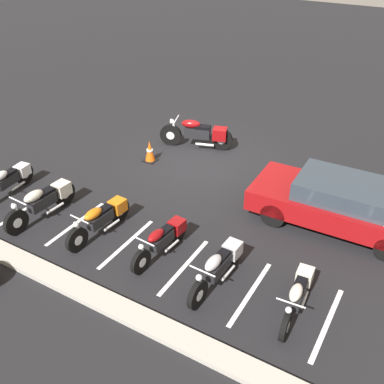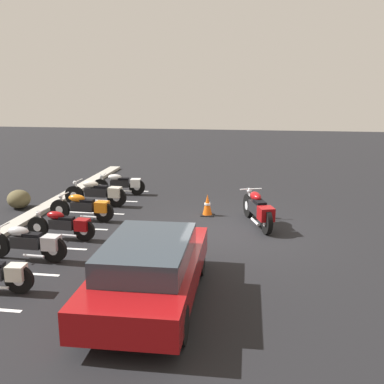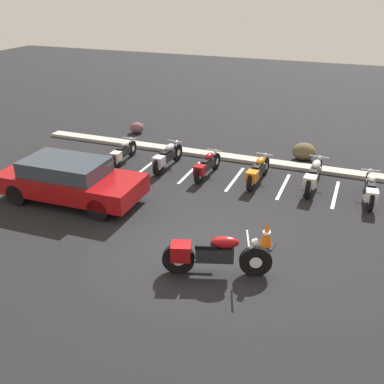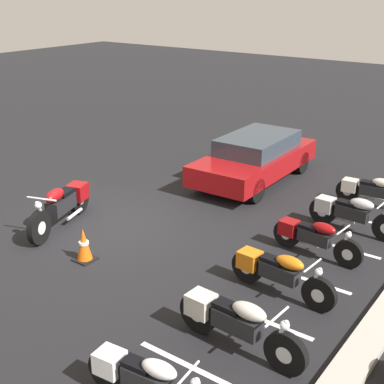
{
  "view_description": "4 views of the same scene",
  "coord_description": "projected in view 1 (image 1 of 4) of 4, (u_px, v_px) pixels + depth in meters",
  "views": [
    {
      "loc": [
        -6.06,
        11.04,
        6.85
      ],
      "look_at": [
        -1.05,
        2.5,
        0.54
      ],
      "focal_mm": 42.0,
      "sensor_mm": 36.0,
      "label": 1
    },
    {
      "loc": [
        -12.31,
        -0.73,
        4.08
      ],
      "look_at": [
        0.89,
        1.24,
        0.89
      ],
      "focal_mm": 42.0,
      "sensor_mm": 36.0,
      "label": 2
    },
    {
      "loc": [
        3.26,
        -8.78,
        6.01
      ],
      "look_at": [
        -0.65,
        1.17,
        0.97
      ],
      "focal_mm": 42.0,
      "sensor_mm": 36.0,
      "label": 3
    },
    {
      "loc": [
        7.87,
        8.13,
        5.15
      ],
      "look_at": [
        -0.56,
        1.99,
        1.08
      ],
      "focal_mm": 50.0,
      "sensor_mm": 36.0,
      "label": 4
    }
  ],
  "objects": [
    {
      "name": "stall_line_4",
      "position": [
        76.0,
        223.0,
        11.49
      ],
      "size": [
        0.1,
        2.1,
        0.0
      ],
      "primitive_type": "cube",
      "color": "white",
      "rests_on": "ground"
    },
    {
      "name": "stall_line_5",
      "position": [
        31.0,
        205.0,
        12.18
      ],
      "size": [
        0.1,
        2.1,
        0.0
      ],
      "primitive_type": "cube",
      "color": "white",
      "rests_on": "ground"
    },
    {
      "name": "parked_bike_2",
      "position": [
        163.0,
        239.0,
        10.29
      ],
      "size": [
        0.55,
        1.96,
        0.77
      ],
      "rotation": [
        0.0,
        0.0,
        1.49
      ],
      "color": "black",
      "rests_on": "ground"
    },
    {
      "name": "parked_bike_1",
      "position": [
        219.0,
        266.0,
        9.48
      ],
      "size": [
        0.59,
        2.11,
        0.83
      ],
      "rotation": [
        0.0,
        0.0,
        1.53
      ],
      "color": "black",
      "rests_on": "ground"
    },
    {
      "name": "motorcycle_maroon_featured",
      "position": [
        200.0,
        133.0,
        14.84
      ],
      "size": [
        2.37,
        1.06,
        0.97
      ],
      "rotation": [
        0.0,
        0.0,
        0.32
      ],
      "color": "black",
      "rests_on": "ground"
    },
    {
      "name": "car_red",
      "position": [
        340.0,
        202.0,
        11.08
      ],
      "size": [
        4.34,
        1.89,
        1.29
      ],
      "rotation": [
        0.0,
        0.0,
        0.02
      ],
      "color": "black",
      "rests_on": "ground"
    },
    {
      "name": "concrete_curb",
      "position": [
        60.0,
        280.0,
        9.66
      ],
      "size": [
        18.0,
        0.5,
        0.12
      ],
      "primitive_type": "cube",
      "color": "#A8A399",
      "rests_on": "ground"
    },
    {
      "name": "parked_bike_5",
      "position": [
        8.0,
        180.0,
        12.49
      ],
      "size": [
        0.57,
        2.01,
        0.79
      ],
      "rotation": [
        0.0,
        0.0,
        1.66
      ],
      "color": "black",
      "rests_on": "ground"
    },
    {
      "name": "stall_line_2",
      "position": [
        184.0,
        267.0,
        10.1
      ],
      "size": [
        0.1,
        2.1,
        0.0
      ],
      "primitive_type": "cube",
      "color": "white",
      "rests_on": "ground"
    },
    {
      "name": "stall_line_1",
      "position": [
        250.0,
        293.0,
        9.41
      ],
      "size": [
        0.1,
        2.1,
        0.0
      ],
      "primitive_type": "cube",
      "color": "white",
      "rests_on": "ground"
    },
    {
      "name": "parked_bike_0",
      "position": [
        298.0,
        294.0,
        8.83
      ],
      "size": [
        0.55,
        1.95,
        0.77
      ],
      "rotation": [
        0.0,
        0.0,
        1.64
      ],
      "color": "black",
      "rests_on": "ground"
    },
    {
      "name": "stall_line_3",
      "position": [
        127.0,
        244.0,
        10.8
      ],
      "size": [
        0.1,
        2.1,
        0.0
      ],
      "primitive_type": "cube",
      "color": "white",
      "rests_on": "ground"
    },
    {
      "name": "ground",
      "position": [
        203.0,
        161.0,
        14.3
      ],
      "size": [
        60.0,
        60.0,
        0.0
      ],
      "primitive_type": "plane",
      "color": "black"
    },
    {
      "name": "parked_bike_4",
      "position": [
        44.0,
        201.0,
        11.53
      ],
      "size": [
        0.63,
        2.23,
        0.88
      ],
      "rotation": [
        0.0,
        0.0,
        1.52
      ],
      "color": "black",
      "rests_on": "ground"
    },
    {
      "name": "stall_line_0",
      "position": [
        327.0,
        324.0,
        8.72
      ],
      "size": [
        0.1,
        2.1,
        0.0
      ],
      "primitive_type": "cube",
      "color": "white",
      "rests_on": "ground"
    },
    {
      "name": "parked_bike_3",
      "position": [
        102.0,
        218.0,
        10.94
      ],
      "size": [
        0.58,
        2.08,
        0.82
      ],
      "rotation": [
        0.0,
        0.0,
        1.5
      ],
      "color": "black",
      "rests_on": "ground"
    },
    {
      "name": "traffic_cone",
      "position": [
        150.0,
        152.0,
        14.15
      ],
      "size": [
        0.4,
        0.4,
        0.69
      ],
      "color": "black",
      "rests_on": "ground"
    }
  ]
}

